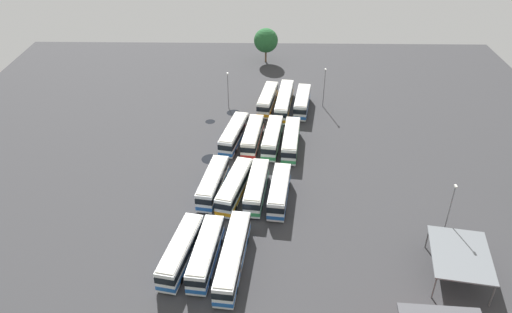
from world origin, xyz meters
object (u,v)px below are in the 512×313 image
lamp_post_far_corner (228,89)px  bus_row1_slot1 (257,187)px  bus_row0_slot2 (206,253)px  lamp_post_near_entrance (449,212)px  bus_row3_slot2 (268,99)px  bus_row2_slot2 (253,136)px  bus_row0_slot3 (181,251)px  bus_row2_slot0 (291,140)px  maintenance_shelter (461,255)px  bus_row3_slot1 (284,101)px  bus_row2_slot1 (272,137)px  bus_row1_slot0 (279,191)px  bus_row2_slot3 (234,134)px  bus_row3_slot0 (302,102)px  bus_row0_slot1 (233,256)px  bus_row1_slot2 (235,186)px  bus_row1_slot3 (213,183)px  tree_northwest (266,40)px  lamp_post_mid_lot (324,86)px

lamp_post_far_corner → bus_row1_slot1: bearing=-168.3°
bus_row0_slot2 → lamp_post_near_entrance: lamp_post_near_entrance is taller
lamp_post_far_corner → bus_row3_slot2: bearing=-88.9°
bus_row2_slot2 → bus_row3_slot2: same height
bus_row0_slot3 → bus_row3_slot2: size_ratio=1.05×
bus_row2_slot0 → maintenance_shelter: 37.16m
bus_row0_slot2 → maintenance_shelter: 32.81m
maintenance_shelter → lamp_post_far_corner: size_ratio=1.39×
bus_row2_slot0 → bus_row3_slot1: same height
bus_row2_slot1 → lamp_post_near_entrance: 35.04m
bus_row1_slot0 → lamp_post_near_entrance: lamp_post_near_entrance is taller
bus_row2_slot1 → maintenance_shelter: (-31.97, -23.64, 1.67)m
bus_row2_slot0 → bus_row2_slot1: (0.86, 3.39, -0.00)m
bus_row2_slot3 → lamp_post_near_entrance: bearing=-130.8°
bus_row3_slot0 → bus_row1_slot0: bearing=170.2°
bus_row0_slot1 → bus_row3_slot2: size_ratio=1.28×
bus_row0_slot1 → maintenance_shelter: 29.18m
bus_row1_slot2 → maintenance_shelter: 34.10m
bus_row1_slot0 → bus_row1_slot3: bearing=79.1°
bus_row1_slot1 → bus_row3_slot1: size_ratio=0.79×
bus_row0_slot3 → bus_row0_slot1: bearing=-97.2°
bus_row2_slot3 → bus_row1_slot2: bearing=-176.4°
bus_row1_slot3 → bus_row3_slot2: bearing=-16.1°
bus_row2_slot3 → bus_row3_slot0: bearing=-44.5°
lamp_post_far_corner → maintenance_shelter: bearing=-145.5°
bus_row2_slot1 → bus_row1_slot1: bearing=170.4°
lamp_post_far_corner → bus_row0_slot1: bearing=-175.6°
bus_row0_slot2 → bus_row2_slot1: size_ratio=1.02×
bus_row2_slot0 → bus_row2_slot2: size_ratio=1.05×
bus_row0_slot2 → bus_row1_slot0: same height
bus_row3_slot1 → lamp_post_far_corner: bearing=87.1°
bus_row1_slot3 → tree_northwest: (56.33, -8.34, 3.76)m
lamp_post_far_corner → bus_row2_slot3: bearing=-172.2°
bus_row0_slot1 → bus_row3_slot0: size_ratio=1.31×
bus_row1_slot2 → lamp_post_mid_lot: (32.09, -17.06, 2.79)m
lamp_post_near_entrance → maintenance_shelter: bearing=178.9°
bus_row2_slot2 → maintenance_shelter: size_ratio=1.08×
bus_row1_slot0 → maintenance_shelter: 27.51m
bus_row1_slot3 → bus_row3_slot1: bearing=-22.4°
lamp_post_mid_lot → bus_row3_slot1: bearing=100.5°
maintenance_shelter → lamp_post_mid_lot: size_ratio=1.29×
lamp_post_far_corner → lamp_post_mid_lot: bearing=-87.3°
bus_row0_slot1 → bus_row1_slot0: bearing=-23.8°
bus_row0_slot2 → bus_row2_slot3: (31.65, -1.97, -0.00)m
bus_row3_slot1 → bus_row3_slot2: (0.76, 3.45, -0.00)m
bus_row1_slot2 → bus_row2_slot2: bearing=-8.9°
bus_row1_slot0 → maintenance_shelter: maintenance_shelter is taller
bus_row1_slot2 → bus_row2_slot0: 17.33m
bus_row1_slot3 → tree_northwest: 57.07m
bus_row2_slot1 → lamp_post_far_corner: size_ratio=1.53×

